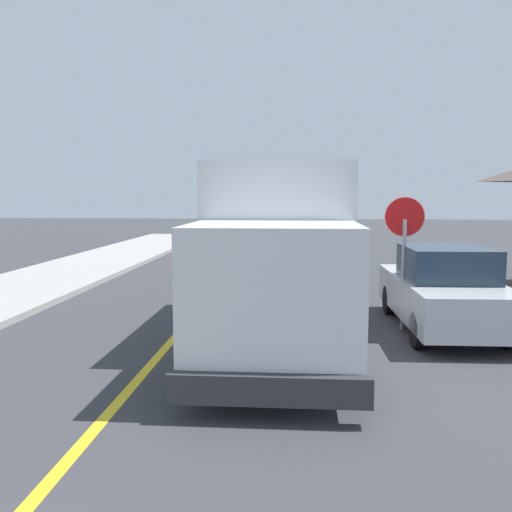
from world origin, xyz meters
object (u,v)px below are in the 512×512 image
(box_truck, at_px, (280,245))
(parked_car_near, at_px, (300,254))
(parked_car_mid, at_px, (289,237))
(parked_van_across, at_px, (444,291))
(stop_sign, at_px, (404,237))

(box_truck, distance_m, parked_car_near, 7.49)
(box_truck, height_order, parked_car_near, box_truck)
(parked_car_mid, relative_size, parked_van_across, 1.00)
(parked_van_across, bearing_deg, parked_car_mid, 103.60)
(parked_car_near, height_order, parked_car_mid, same)
(stop_sign, bearing_deg, box_truck, -157.86)
(parked_car_mid, distance_m, stop_sign, 13.81)
(parked_car_near, height_order, parked_van_across, same)
(box_truck, bearing_deg, parked_van_across, 16.77)
(box_truck, relative_size, parked_car_mid, 1.62)
(parked_car_near, bearing_deg, parked_van_across, -66.41)
(box_truck, height_order, stop_sign, box_truck)
(box_truck, distance_m, parked_van_across, 3.50)
(parked_car_near, xyz_separation_m, parked_car_mid, (-0.47, 7.11, 0.00))
(parked_car_near, bearing_deg, parked_car_mid, 93.76)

